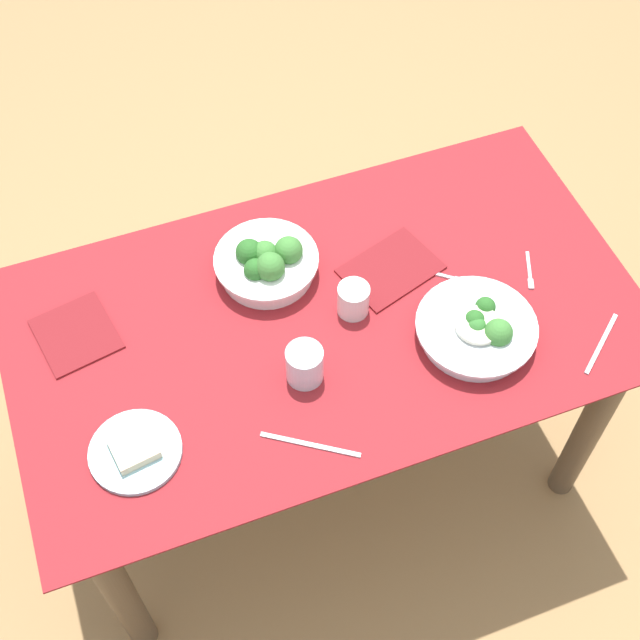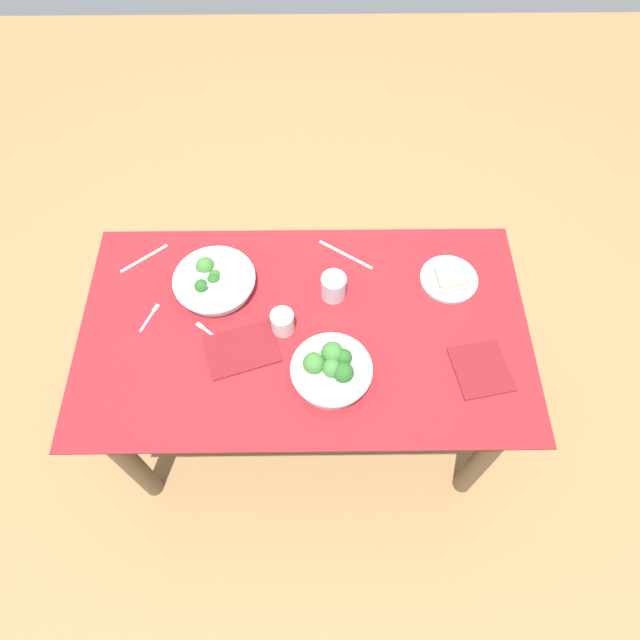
% 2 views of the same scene
% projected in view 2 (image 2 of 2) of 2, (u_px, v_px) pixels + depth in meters
% --- Properties ---
extents(ground_plane, '(6.00, 6.00, 0.00)m').
position_uv_depth(ground_plane, '(308.00, 414.00, 2.41)').
color(ground_plane, '#9E7547').
extents(dining_table, '(1.43, 0.80, 0.74)m').
position_uv_depth(dining_table, '(305.00, 346.00, 1.88)').
color(dining_table, maroon).
rests_on(dining_table, ground_plane).
extents(broccoli_bowl_far, '(0.27, 0.27, 0.09)m').
position_uv_depth(broccoli_bowl_far, '(214.00, 281.00, 1.83)').
color(broccoli_bowl_far, white).
rests_on(broccoli_bowl_far, dining_table).
extents(broccoli_bowl_near, '(0.24, 0.24, 0.11)m').
position_uv_depth(broccoli_bowl_near, '(331.00, 369.00, 1.65)').
color(broccoli_bowl_near, white).
rests_on(broccoli_bowl_near, dining_table).
extents(bread_side_plate, '(0.19, 0.19, 0.03)m').
position_uv_depth(bread_side_plate, '(449.00, 278.00, 1.86)').
color(bread_side_plate, '#99C6D1').
rests_on(bread_side_plate, dining_table).
extents(water_glass_center, '(0.08, 0.08, 0.09)m').
position_uv_depth(water_glass_center, '(333.00, 287.00, 1.80)').
color(water_glass_center, silver).
rests_on(water_glass_center, dining_table).
extents(water_glass_side, '(0.07, 0.07, 0.08)m').
position_uv_depth(water_glass_side, '(282.00, 323.00, 1.73)').
color(water_glass_side, silver).
rests_on(water_glass_side, dining_table).
extents(fork_by_far_bowl, '(0.09, 0.07, 0.00)m').
position_uv_depth(fork_by_far_bowl, '(207.00, 331.00, 1.76)').
color(fork_by_far_bowl, '#B7B7BC').
rests_on(fork_by_far_bowl, dining_table).
extents(fork_by_near_bowl, '(0.05, 0.11, 0.00)m').
position_uv_depth(fork_by_near_bowl, '(150.00, 317.00, 1.79)').
color(fork_by_near_bowl, '#B7B7BC').
rests_on(fork_by_near_bowl, dining_table).
extents(table_knife_left, '(0.18, 0.13, 0.00)m').
position_uv_depth(table_knife_left, '(346.00, 255.00, 1.92)').
color(table_knife_left, '#B7B7BC').
rests_on(table_knife_left, dining_table).
extents(table_knife_right, '(0.15, 0.12, 0.00)m').
position_uv_depth(table_knife_right, '(144.00, 258.00, 1.91)').
color(table_knife_right, '#B7B7BC').
rests_on(table_knife_right, dining_table).
extents(napkin_folded_upper, '(0.19, 0.20, 0.01)m').
position_uv_depth(napkin_folded_upper, '(481.00, 369.00, 1.69)').
color(napkin_folded_upper, maroon).
rests_on(napkin_folded_upper, dining_table).
extents(napkin_folded_lower, '(0.25, 0.21, 0.01)m').
position_uv_depth(napkin_folded_lower, '(242.00, 349.00, 1.73)').
color(napkin_folded_lower, maroon).
rests_on(napkin_folded_lower, dining_table).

